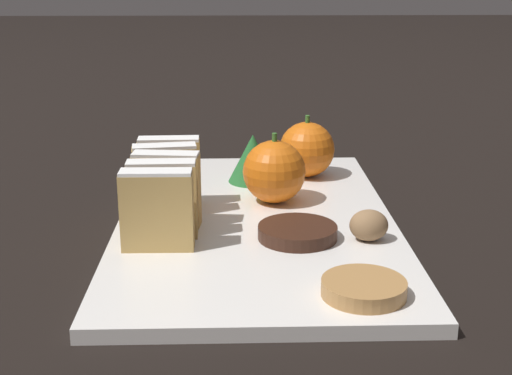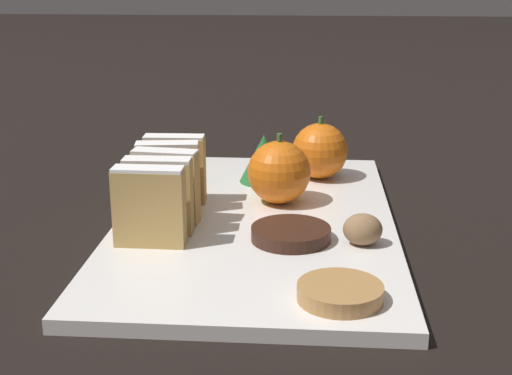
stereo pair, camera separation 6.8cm
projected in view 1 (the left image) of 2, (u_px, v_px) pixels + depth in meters
ground_plane at (256, 229)px, 0.69m from camera, size 6.00×6.00×0.00m
serving_platter at (256, 223)px, 0.69m from camera, size 0.26×0.44×0.01m
stollen_slice_front at (157, 210)px, 0.60m from camera, size 0.06×0.02×0.07m
stollen_slice_second at (162, 199)px, 0.63m from camera, size 0.06×0.02×0.07m
stollen_slice_third at (167, 189)px, 0.66m from camera, size 0.06×0.03×0.07m
stollen_slice_fourth at (165, 180)px, 0.68m from camera, size 0.06×0.03×0.07m
stollen_slice_fifth at (170, 172)px, 0.71m from camera, size 0.06×0.02×0.07m
orange_near at (274, 172)px, 0.72m from camera, size 0.06×0.06×0.07m
orange_far at (307, 149)px, 0.81m from camera, size 0.06×0.06×0.07m
walnut at (369, 225)px, 0.63m from camera, size 0.03×0.03×0.03m
chocolate_cookie at (298, 232)px, 0.63m from camera, size 0.07×0.07×0.01m
gingerbread_cookie at (364, 288)px, 0.52m from camera, size 0.06×0.06×0.01m
evergreen_sprig at (248, 158)px, 0.79m from camera, size 0.05×0.05×0.05m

